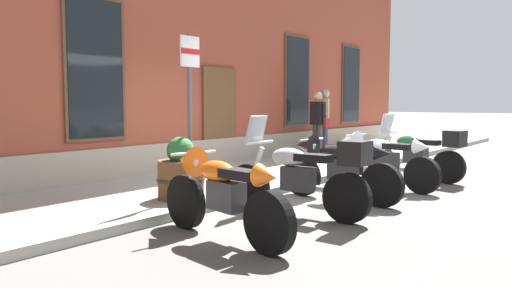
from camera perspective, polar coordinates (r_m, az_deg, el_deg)
name	(u,v)px	position (r m, az deg, el deg)	size (l,w,h in m)	color
ground_plane	(285,193)	(8.35, 3.33, -5.66)	(140.00, 140.00, 0.00)	#565451
sidewalk	(220,181)	(9.24, -4.22, -4.26)	(28.58, 2.93, 0.13)	gray
lane_stripe	(491,221)	(7.10, 25.40, -7.96)	(28.58, 0.12, 0.01)	silver
motorcycle_orange_sport	(219,190)	(5.51, -4.29, -5.29)	(0.66, 2.08, 1.01)	black
motorcycle_silver_touring	(303,175)	(6.60, 5.39, -3.58)	(0.62, 2.18, 1.33)	black
motorcycle_black_sport	(336,165)	(7.72, 9.17, -2.43)	(0.62, 2.06, 1.01)	black
motorcycle_white_sport	(379,157)	(9.00, 13.93, -1.50)	(0.62, 2.11, 1.00)	black
motorcycle_green_touring	(419,153)	(10.15, 18.22, -0.97)	(0.73, 2.07, 1.29)	black
pedestrian_dark_jacket	(318,120)	(12.86, 7.12, 2.75)	(0.32, 0.65, 1.67)	#38332D
pedestrian_tan_coat	(325,117)	(13.67, 7.94, 3.10)	(0.62, 0.39, 1.76)	#2D3351
parking_sign	(190,92)	(7.28, -7.63, 5.91)	(0.36, 0.07, 2.37)	#4C4C51
barrel_planter	(181,174)	(7.26, -8.64, -3.40)	(0.70, 0.70, 0.90)	brown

